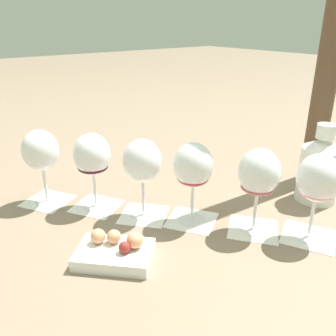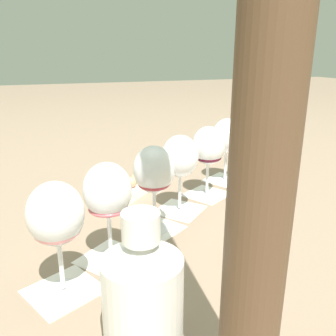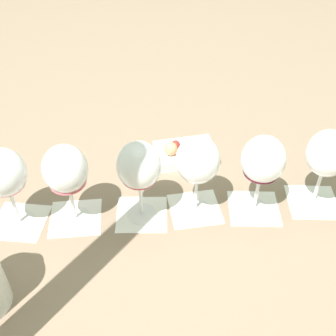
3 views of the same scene
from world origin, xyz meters
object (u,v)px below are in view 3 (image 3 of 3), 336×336
at_px(wine_glass_4, 263,162).
at_px(snack_dish, 185,152).
at_px(wine_glass_0, 4,176).
at_px(wine_glass_3, 198,163).
at_px(wine_glass_2, 139,168).
at_px(wine_glass_5, 327,156).
at_px(wine_glass_1, 66,172).

bearing_deg(wine_glass_4, snack_dish, 162.07).
bearing_deg(wine_glass_0, wine_glass_4, 36.40).
bearing_deg(wine_glass_3, wine_glass_2, -140.12).
height_order(wine_glass_0, wine_glass_3, same).
xyz_separation_m(wine_glass_0, wine_glass_4, (0.40, 0.30, 0.00)).
relative_size(wine_glass_0, wine_glass_3, 1.00).
xyz_separation_m(wine_glass_2, wine_glass_5, (0.30, 0.23, -0.00)).
height_order(wine_glass_2, wine_glass_5, same).
relative_size(wine_glass_0, wine_glass_2, 1.00).
bearing_deg(wine_glass_2, wine_glass_4, 36.12).
height_order(wine_glass_1, wine_glass_2, same).
xyz_separation_m(wine_glass_0, wine_glass_3, (0.29, 0.23, 0.00)).
xyz_separation_m(wine_glass_0, wine_glass_1, (0.09, 0.07, 0.00)).
bearing_deg(wine_glass_3, wine_glass_4, 32.74).
bearing_deg(wine_glass_0, wine_glass_3, 37.66).
height_order(wine_glass_4, wine_glass_5, same).
height_order(wine_glass_2, wine_glass_3, same).
distance_m(wine_glass_2, wine_glass_4, 0.24).
xyz_separation_m(wine_glass_2, snack_dish, (-0.02, 0.21, -0.11)).
bearing_deg(wine_glass_3, wine_glass_5, 36.46).
relative_size(wine_glass_2, wine_glass_5, 1.00).
bearing_deg(wine_glass_1, wine_glass_4, 36.13).
distance_m(wine_glass_1, wine_glass_5, 0.52).
height_order(wine_glass_2, wine_glass_4, same).
height_order(wine_glass_3, snack_dish, wine_glass_3).
bearing_deg(wine_glass_5, wine_glass_2, -142.49).
relative_size(wine_glass_0, wine_glass_4, 1.00).
distance_m(wine_glass_1, wine_glass_4, 0.38).
bearing_deg(wine_glass_2, snack_dish, 94.61).
height_order(wine_glass_4, snack_dish, wine_glass_4).
bearing_deg(wine_glass_2, wine_glass_5, 37.51).
xyz_separation_m(wine_glass_2, wine_glass_3, (0.09, 0.07, -0.00)).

